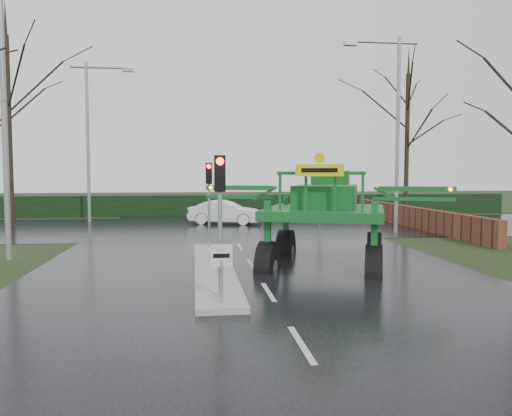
{
  "coord_description": "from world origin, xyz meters",
  "views": [
    {
      "loc": [
        -1.91,
        -12.65,
        3.11
      ],
      "look_at": [
        0.06,
        3.07,
        2.0
      ],
      "focal_mm": 35.0,
      "sensor_mm": 36.0,
      "label": 1
    }
  ],
  "objects": [
    {
      "name": "street_light_left_far",
      "position": [
        -8.19,
        20.0,
        5.99
      ],
      "size": [
        3.85,
        0.3,
        10.0
      ],
      "color": "gray",
      "rests_on": "ground"
    },
    {
      "name": "crop_sprayer",
      "position": [
        0.51,
        3.29,
        2.21
      ],
      "size": [
        7.87,
        6.22,
        4.67
      ],
      "rotation": [
        0.0,
        0.0,
        -0.36
      ],
      "color": "black",
      "rests_on": "ground"
    },
    {
      "name": "brick_wall",
      "position": [
        10.5,
        16.0,
        0.6
      ],
      "size": [
        0.4,
        20.0,
        1.2
      ],
      "primitive_type": "cube",
      "color": "#592D1E",
      "rests_on": "ground"
    },
    {
      "name": "hedge_row",
      "position": [
        0.0,
        24.0,
        0.75
      ],
      "size": [
        44.0,
        0.9,
        1.5
      ],
      "primitive_type": "cube",
      "color": "black",
      "rests_on": "ground"
    },
    {
      "name": "street_light_right",
      "position": [
        8.19,
        12.0,
        5.99
      ],
      "size": [
        3.85,
        0.3,
        10.0
      ],
      "color": "gray",
      "rests_on": "ground"
    },
    {
      "name": "traffic_signal_mid",
      "position": [
        -1.3,
        7.49,
        2.59
      ],
      "size": [
        0.26,
        0.33,
        3.52
      ],
      "color": "gray",
      "rests_on": "ground"
    },
    {
      "name": "road_main",
      "position": [
        0.0,
        10.0,
        0.0
      ],
      "size": [
        14.0,
        80.0,
        0.02
      ],
      "primitive_type": "cube",
      "color": "black",
      "rests_on": "ground"
    },
    {
      "name": "ground",
      "position": [
        0.0,
        0.0,
        0.0
      ],
      "size": [
        140.0,
        140.0,
        0.0
      ],
      "primitive_type": "plane",
      "color": "black",
      "rests_on": "ground"
    },
    {
      "name": "tree_right_far",
      "position": [
        13.0,
        21.0,
        6.5
      ],
      "size": [
        7.0,
        7.0,
        12.05
      ],
      "color": "black",
      "rests_on": "ground"
    },
    {
      "name": "traffic_signal_far",
      "position": [
        6.5,
        20.01,
        2.59
      ],
      "size": [
        0.26,
        0.33,
        3.52
      ],
      "rotation": [
        0.0,
        0.0,
        3.14
      ],
      "color": "gray",
      "rests_on": "ground"
    },
    {
      "name": "median_island",
      "position": [
        -1.3,
        3.0,
        0.09
      ],
      "size": [
        1.2,
        10.0,
        0.16
      ],
      "primitive_type": "cube",
      "color": "gray",
      "rests_on": "ground"
    },
    {
      "name": "white_sedan",
      "position": [
        -0.03,
        17.52,
        0.0
      ],
      "size": [
        4.61,
        2.67,
        1.43
      ],
      "primitive_type": "imported",
      "rotation": [
        0.0,
        0.0,
        1.29
      ],
      "color": "white",
      "rests_on": "ground"
    },
    {
      "name": "street_light_left_near",
      "position": [
        -8.19,
        6.0,
        5.99
      ],
      "size": [
        3.85,
        0.3,
        10.0
      ],
      "color": "gray",
      "rests_on": "ground"
    },
    {
      "name": "tree_left_far",
      "position": [
        -12.5,
        18.0,
        7.15
      ],
      "size": [
        7.7,
        7.7,
        13.26
      ],
      "color": "black",
      "rests_on": "ground"
    },
    {
      "name": "keep_left_sign",
      "position": [
        -1.3,
        -1.5,
        1.06
      ],
      "size": [
        0.5,
        0.07,
        1.35
      ],
      "color": "gray",
      "rests_on": "ground"
    },
    {
      "name": "traffic_signal_near",
      "position": [
        -1.3,
        -1.01,
        2.59
      ],
      "size": [
        0.26,
        0.33,
        3.52
      ],
      "color": "gray",
      "rests_on": "ground"
    },
    {
      "name": "road_cross",
      "position": [
        0.0,
        16.0,
        0.01
      ],
      "size": [
        80.0,
        12.0,
        0.02
      ],
      "primitive_type": "cube",
      "color": "black",
      "rests_on": "ground"
    }
  ]
}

